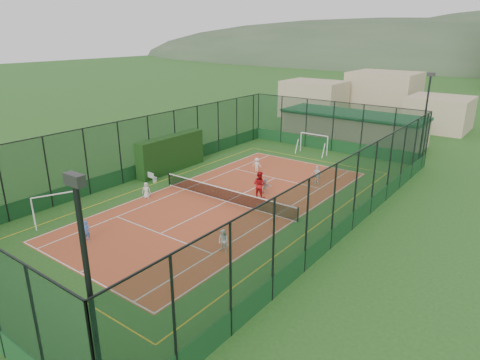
% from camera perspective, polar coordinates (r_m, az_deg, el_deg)
% --- Properties ---
extents(ground, '(300.00, 300.00, 0.00)m').
position_cam_1_polar(ground, '(30.56, -1.79, -2.89)').
color(ground, '#25551D').
rests_on(ground, ground).
extents(court_slab, '(11.17, 23.97, 0.01)m').
position_cam_1_polar(court_slab, '(30.55, -1.79, -2.88)').
color(court_slab, '#B94C29').
rests_on(court_slab, ground).
extents(tennis_net, '(11.67, 0.12, 1.06)m').
position_cam_1_polar(tennis_net, '(30.36, -1.80, -1.96)').
color(tennis_net, black).
rests_on(tennis_net, ground).
extents(perimeter_fence, '(18.12, 34.12, 5.00)m').
position_cam_1_polar(perimeter_fence, '(29.70, -1.84, 1.58)').
color(perimeter_fence, '#10311D').
rests_on(perimeter_fence, ground).
extents(floodlight_se, '(0.60, 0.26, 8.25)m').
position_cam_1_polar(floodlight_se, '(12.96, -19.00, -16.78)').
color(floodlight_se, black).
rests_on(floodlight_se, ground).
extents(floodlight_ne, '(0.60, 0.26, 8.25)m').
position_cam_1_polar(floodlight_ne, '(40.39, 23.35, 7.16)').
color(floodlight_ne, black).
rests_on(floodlight_ne, ground).
extents(clubhouse, '(15.20, 7.20, 3.15)m').
position_cam_1_polar(clubhouse, '(48.51, 14.73, 6.82)').
color(clubhouse, tan).
rests_on(clubhouse, ground).
extents(hedge_left, '(1.05, 7.02, 3.07)m').
position_cam_1_polar(hedge_left, '(37.32, -9.17, 3.51)').
color(hedge_left, black).
rests_on(hedge_left, ground).
extents(white_bench, '(1.56, 0.54, 0.86)m').
position_cam_1_polar(white_bench, '(35.36, -11.98, 0.56)').
color(white_bench, white).
rests_on(white_bench, ground).
extents(futsal_goal_near, '(2.85, 1.84, 1.78)m').
position_cam_1_polar(futsal_goal_near, '(29.66, -23.34, -3.40)').
color(futsal_goal_near, white).
rests_on(futsal_goal_near, ground).
extents(futsal_goal_far, '(3.00, 0.88, 1.94)m').
position_cam_1_polar(futsal_goal_far, '(42.89, 9.81, 4.75)').
color(futsal_goal_far, white).
rests_on(futsal_goal_far, ground).
extents(child_near_left, '(0.67, 0.67, 1.18)m').
position_cam_1_polar(child_near_left, '(31.70, -12.39, -1.35)').
color(child_near_left, silver).
rests_on(child_near_left, court_slab).
extents(child_near_mid, '(0.53, 0.46, 1.23)m').
position_cam_1_polar(child_near_mid, '(26.34, -19.78, -6.39)').
color(child_near_mid, '#4774C9').
rests_on(child_near_mid, court_slab).
extents(child_near_right, '(0.67, 0.53, 1.34)m').
position_cam_1_polar(child_near_right, '(23.57, -2.23, -8.14)').
color(child_near_right, white).
rests_on(child_near_right, court_slab).
extents(child_far_left, '(0.89, 0.69, 1.21)m').
position_cam_1_polar(child_far_left, '(36.88, 2.26, 2.06)').
color(child_far_left, silver).
rests_on(child_far_left, court_slab).
extents(child_far_right, '(0.91, 0.46, 1.50)m').
position_cam_1_polar(child_far_right, '(34.23, 10.25, 0.64)').
color(child_far_right, white).
rests_on(child_far_right, court_slab).
extents(child_far_back, '(1.08, 0.42, 1.14)m').
position_cam_1_polar(child_far_back, '(32.03, 3.35, -0.74)').
color(child_far_back, silver).
rests_on(child_far_back, court_slab).
extents(coach, '(1.04, 0.85, 2.00)m').
position_cam_1_polar(coach, '(30.92, 2.57, -0.62)').
color(coach, '#B61317').
rests_on(coach, court_slab).
extents(tennis_balls, '(5.71, 1.72, 0.07)m').
position_cam_1_polar(tennis_balls, '(31.20, 0.68, -2.31)').
color(tennis_balls, '#CCE033').
rests_on(tennis_balls, court_slab).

